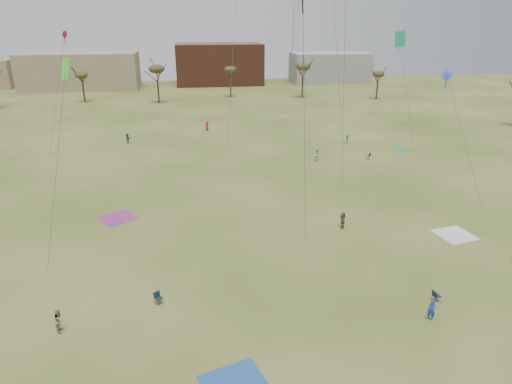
{
  "coord_description": "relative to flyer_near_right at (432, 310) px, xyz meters",
  "views": [
    {
      "loc": [
        -5.21,
        -21.81,
        18.89
      ],
      "look_at": [
        0.0,
        12.0,
        5.5
      ],
      "focal_mm": 31.06,
      "sensor_mm": 36.0,
      "label": 1
    }
  ],
  "objects": [
    {
      "name": "ground",
      "position": [
        -10.17,
        -0.77,
        -0.74
      ],
      "size": [
        260.0,
        260.0,
        0.0
      ],
      "primitive_type": "plane",
      "color": "#3F5019",
      "rests_on": "ground"
    },
    {
      "name": "flyer_near_right",
      "position": [
        0.0,
        0.0,
        0.0
      ],
      "size": [
        0.64,
        0.59,
        1.47
      ],
      "primitive_type": "imported",
      "rotation": [
        0.0,
        0.0,
        5.71
      ],
      "color": "#223C9D",
      "rests_on": "ground"
    },
    {
      "name": "spectator_fore_b",
      "position": [
        -24.33,
        2.61,
        0.06
      ],
      "size": [
        0.69,
        0.84,
        1.6
      ],
      "primitive_type": "imported",
      "rotation": [
        0.0,
        0.0,
        1.69
      ],
      "color": "#9F7965",
      "rests_on": "ground"
    },
    {
      "name": "spectator_fore_c",
      "position": [
        -1.17,
        14.51,
        0.06
      ],
      "size": [
        0.72,
        1.53,
        1.58
      ],
      "primitive_type": "imported",
      "rotation": [
        0.0,
        0.0,
        4.54
      ],
      "color": "brown",
      "rests_on": "ground"
    },
    {
      "name": "spectator_mid_e",
      "position": [
        2.4,
        35.82,
        0.15
      ],
      "size": [
        1.05,
        0.93,
        1.78
      ],
      "primitive_type": "imported",
      "rotation": [
        0.0,
        0.0,
        5.93
      ],
      "color": "silver",
      "rests_on": "ground"
    },
    {
      "name": "flyer_far_a",
      "position": [
        -25.38,
        50.31,
        0.04
      ],
      "size": [
        1.28,
        1.4,
        1.56
      ],
      "primitive_type": "imported",
      "rotation": [
        0.0,
        0.0,
        2.28
      ],
      "color": "#236A2E",
      "rests_on": "ground"
    },
    {
      "name": "flyer_far_b",
      "position": [
        -12.13,
        56.95,
        0.06
      ],
      "size": [
        0.92,
        0.88,
        1.59
      ],
      "primitive_type": "imported",
      "rotation": [
        0.0,
        0.0,
        0.69
      ],
      "color": "#AA2A1D",
      "rests_on": "ground"
    },
    {
      "name": "flyer_far_c",
      "position": [
        9.85,
        44.33,
        -0.01
      ],
      "size": [
        0.91,
        1.08,
        1.46
      ],
      "primitive_type": "imported",
      "rotation": [
        0.0,
        0.0,
        4.24
      ],
      "color": "#1F4F92",
      "rests_on": "ground"
    },
    {
      "name": "blanket_cream",
      "position": [
        8.74,
        11.33,
        -0.73
      ],
      "size": [
        3.7,
        3.7,
        0.03
      ],
      "primitive_type": "cube",
      "rotation": [
        0.0,
        0.0,
        0.18
      ],
      "color": "white",
      "rests_on": "ground"
    },
    {
      "name": "blanket_plum",
      "position": [
        -23.05,
        20.09,
        -0.73
      ],
      "size": [
        4.29,
        4.29,
        0.03
      ],
      "primitive_type": "cube",
      "rotation": [
        0.0,
        0.0,
        2.13
      ],
      "color": "#9E308B",
      "rests_on": "ground"
    },
    {
      "name": "blanket_olive",
      "position": [
        16.96,
        39.85,
        -0.73
      ],
      "size": [
        3.8,
        3.8,
        0.03
      ],
      "primitive_type": "cube",
      "rotation": [
        0.0,
        0.0,
        2.24
      ],
      "color": "#359359",
      "rests_on": "ground"
    },
    {
      "name": "camp_chair_left",
      "position": [
        -18.19,
        4.63,
        -0.48
      ],
      "size": [
        0.72,
        0.73,
        0.87
      ],
      "rotation": [
        0.0,
        0.0,
        0.6
      ],
      "color": "#131D34",
      "rests_on": "ground"
    },
    {
      "name": "camp_chair_center",
      "position": [
        1.48,
        1.91,
        -0.48
      ],
      "size": [
        0.61,
        0.58,
        0.87
      ],
      "rotation": [
        0.0,
        0.0,
        1.72
      ],
      "color": "#16193D",
      "rests_on": "ground"
    },
    {
      "name": "camp_chair_right",
      "position": [
        10.08,
        35.68,
        -0.48
      ],
      "size": [
        0.61,
        0.58,
        0.87
      ],
      "rotation": [
        0.0,
        0.0,
        4.86
      ],
      "color": "#141E38",
      "rests_on": "ground"
    },
    {
      "name": "kites_aloft",
      "position": [
        -8.18,
        22.55,
        18.28
      ],
      "size": [
        60.12,
        61.07,
        24.76
      ],
      "color": "#85F528",
      "rests_on": "ground"
    },
    {
      "name": "tree_line",
      "position": [
        -13.01,
        78.35,
        6.35
      ],
      "size": [
        117.44,
        49.32,
        8.91
      ],
      "color": "#3A2B1E",
      "rests_on": "ground"
    },
    {
      "name": "building_tan",
      "position": [
        -45.17,
        114.23,
        4.26
      ],
      "size": [
        32.0,
        14.0,
        10.0
      ],
      "primitive_type": "cube",
      "color": "#937F60",
      "rests_on": "ground"
    },
    {
      "name": "building_brick",
      "position": [
        -5.17,
        119.23,
        5.26
      ],
      "size": [
        26.0,
        16.0,
        12.0
      ],
      "primitive_type": "cube",
      "color": "brown",
      "rests_on": "ground"
    },
    {
      "name": "building_grey",
      "position": [
        29.83,
        117.23,
        3.76
      ],
      "size": [
        24.0,
        12.0,
        9.0
      ],
      "primitive_type": "cube",
      "color": "gray",
      "rests_on": "ground"
    },
    {
      "name": "radio_tower",
      "position": [
        19.83,
        124.23,
        18.47
      ],
      "size": [
        1.51,
        1.72,
        41.0
      ],
      "color": "#9EA3A8",
      "rests_on": "ground"
    }
  ]
}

